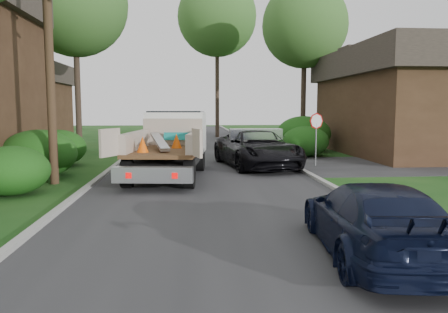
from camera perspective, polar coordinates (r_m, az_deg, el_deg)
name	(u,v)px	position (r m, az deg, el deg)	size (l,w,h in m)	color
ground	(218,214)	(11.18, -0.84, -7.56)	(120.00, 120.00, 0.00)	#133E11
road	(204,164)	(21.01, -2.68, -1.02)	(8.00, 90.00, 0.02)	#28282B
curb_left	(117,164)	(21.26, -13.79, -0.96)	(0.20, 90.00, 0.12)	#9E9E99
curb_right	(287,162)	(21.54, 8.28, -0.75)	(0.20, 90.00, 0.12)	#9E9E99
stop_sign	(316,128)	(20.72, 11.95, 3.67)	(0.71, 0.32, 2.48)	slate
utility_pole	(49,36)	(16.70, -21.90, 14.45)	(2.42, 1.25, 10.00)	#382619
house_left_far	(10,103)	(35.23, -26.13, 6.26)	(7.56, 7.56, 6.00)	#392517
house_right	(422,100)	(28.38, 24.40, 6.71)	(9.72, 12.96, 6.20)	#392517
hedge_left_a	(11,171)	(15.00, -26.07, -1.68)	(2.34, 2.34, 1.53)	#16430F
hedge_left_b	(39,154)	(18.35, -23.01, 0.34)	(2.86, 2.86, 1.87)	#16430F
hedge_left_c	(58,148)	(21.77, -20.88, 1.06)	(2.60, 2.60, 1.70)	#16430F
hedge_right_a	(305,141)	(24.78, 10.59, 1.95)	(2.60, 2.60, 1.70)	#16430F
hedge_right_b	(304,134)	(27.83, 10.37, 2.95)	(3.38, 3.38, 2.21)	#16430F
tree_left_far	(75,4)	(29.33, -18.94, 18.37)	(6.40, 6.40, 12.20)	#2D2119
tree_right_far	(305,25)	(32.43, 10.51, 16.49)	(6.00, 6.00, 11.50)	#2D2119
tree_center_far	(217,17)	(41.76, -0.91, 17.76)	(7.20, 7.20, 14.60)	#2D2119
flatbed_truck	(172,140)	(17.93, -6.76, 2.16)	(3.55, 7.05, 2.57)	black
black_pickup	(257,149)	(19.99, 4.32, 1.03)	(2.82, 6.13, 1.70)	black
navy_suv	(374,219)	(8.41, 18.96, -7.78)	(1.91, 4.69, 1.36)	black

